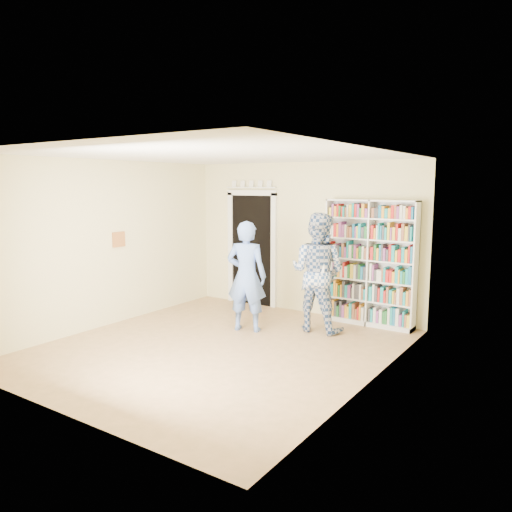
# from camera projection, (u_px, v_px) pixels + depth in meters

# --- Properties ---
(floor) EXTENTS (5.00, 5.00, 0.00)m
(floor) POSITION_uv_depth(u_px,v_px,m) (218.00, 348.00, 7.09)
(floor) COLOR #967248
(floor) RESTS_ON ground
(ceiling) EXTENTS (5.00, 5.00, 0.00)m
(ceiling) POSITION_uv_depth(u_px,v_px,m) (216.00, 155.00, 6.71)
(ceiling) COLOR white
(ceiling) RESTS_ON wall_back
(wall_back) EXTENTS (4.50, 0.00, 4.50)m
(wall_back) POSITION_uv_depth(u_px,v_px,m) (303.00, 238.00, 8.96)
(wall_back) COLOR beige
(wall_back) RESTS_ON floor
(wall_left) EXTENTS (0.00, 5.00, 5.00)m
(wall_left) POSITION_uv_depth(u_px,v_px,m) (108.00, 243.00, 8.14)
(wall_left) COLOR beige
(wall_left) RESTS_ON floor
(wall_right) EXTENTS (0.00, 5.00, 5.00)m
(wall_right) POSITION_uv_depth(u_px,v_px,m) (373.00, 269.00, 5.66)
(wall_right) COLOR beige
(wall_right) RESTS_ON floor
(bookshelf) EXTENTS (1.50, 0.28, 2.06)m
(bookshelf) POSITION_uv_depth(u_px,v_px,m) (370.00, 262.00, 8.14)
(bookshelf) COLOR white
(bookshelf) RESTS_ON floor
(doorway) EXTENTS (1.10, 0.08, 2.43)m
(doorway) POSITION_uv_depth(u_px,v_px,m) (252.00, 244.00, 9.57)
(doorway) COLOR black
(doorway) RESTS_ON floor
(wall_art) EXTENTS (0.03, 0.25, 0.25)m
(wall_art) POSITION_uv_depth(u_px,v_px,m) (119.00, 239.00, 8.29)
(wall_art) COLOR brown
(wall_art) RESTS_ON wall_left
(man_blue) EXTENTS (0.74, 0.59, 1.75)m
(man_blue) POSITION_uv_depth(u_px,v_px,m) (247.00, 276.00, 7.84)
(man_blue) COLOR #5D80D0
(man_blue) RESTS_ON floor
(man_plaid) EXTENTS (0.93, 0.73, 1.88)m
(man_plaid) POSITION_uv_depth(u_px,v_px,m) (317.00, 272.00, 7.84)
(man_plaid) COLOR navy
(man_plaid) RESTS_ON floor
(paper_sheet) EXTENTS (0.19, 0.08, 0.29)m
(paper_sheet) POSITION_uv_depth(u_px,v_px,m) (318.00, 273.00, 7.59)
(paper_sheet) COLOR white
(paper_sheet) RESTS_ON man_plaid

